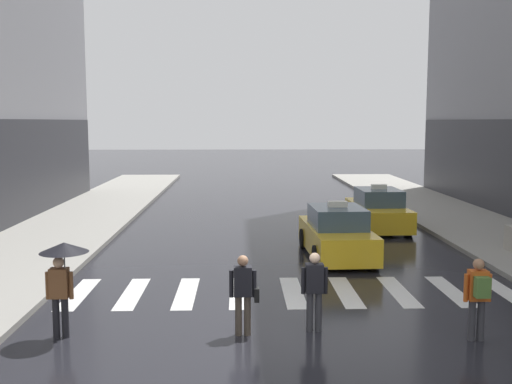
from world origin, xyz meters
TOP-DOWN VIEW (x-y plane):
  - ground_plane at (0.00, 0.00)m, footprint 160.00×160.00m
  - crosswalk_markings at (-0.00, 3.00)m, footprint 11.30×2.80m
  - taxi_lead at (1.75, 6.96)m, footprint 2.06×4.60m
  - taxi_second at (4.24, 11.91)m, footprint 1.98×4.56m
  - pedestrian_with_umbrella at (-4.86, -0.03)m, footprint 0.96×0.96m
  - pedestrian_with_backpack at (3.32, -0.46)m, footprint 0.55×0.43m
  - pedestrian_with_handbag at (-1.27, 0.00)m, footprint 0.60×0.24m
  - pedestrian_plain_coat at (0.18, 0.19)m, footprint 0.55×0.24m

SIDE VIEW (x-z plane):
  - ground_plane at x=0.00m, z-range 0.00..0.00m
  - crosswalk_markings at x=0.00m, z-range 0.00..0.01m
  - taxi_lead at x=1.75m, z-range -0.18..1.63m
  - taxi_second at x=4.24m, z-range -0.18..1.63m
  - pedestrian_with_handbag at x=-1.27m, z-range 0.11..1.76m
  - pedestrian_plain_coat at x=0.18m, z-range 0.11..1.76m
  - pedestrian_with_backpack at x=3.32m, z-range 0.15..1.80m
  - pedestrian_with_umbrella at x=-4.86m, z-range 0.55..2.49m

